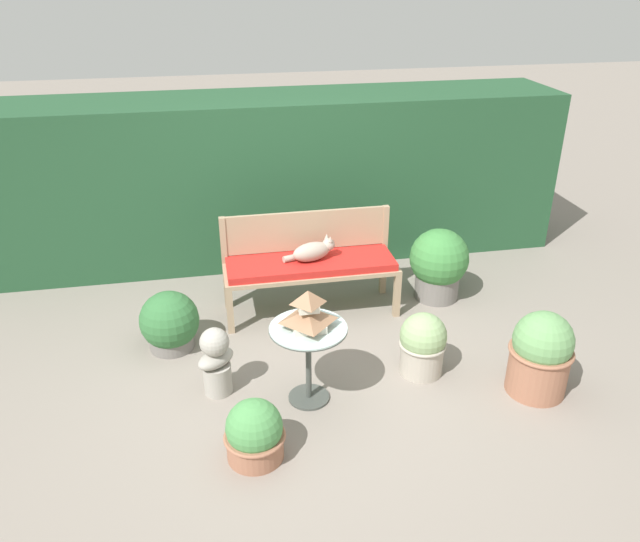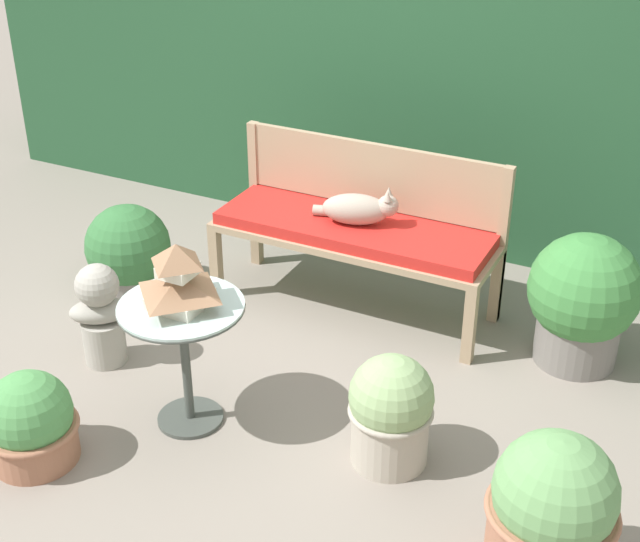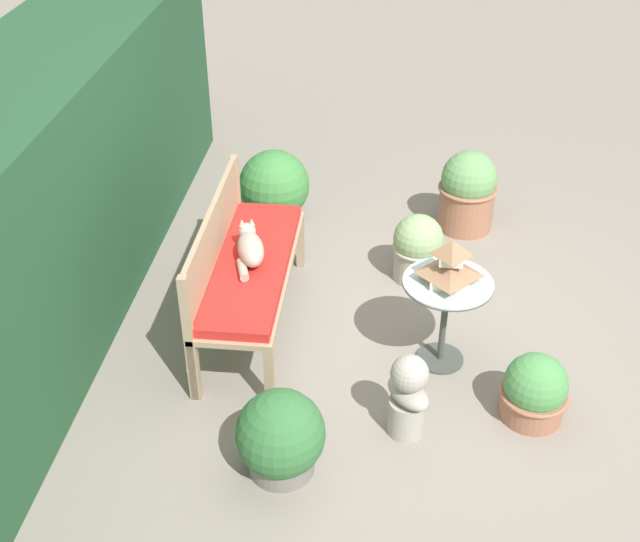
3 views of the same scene
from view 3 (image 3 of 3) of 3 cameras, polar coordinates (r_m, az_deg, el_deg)
name	(u,v)px [view 3 (image 3 of 3)]	position (r m, az deg, el deg)	size (l,w,h in m)	color
ground	(390,349)	(5.61, 4.98, -5.58)	(30.00, 30.00, 0.00)	gray
foliage_hedge_back	(19,220)	(5.64, -20.62, 3.40)	(6.40, 1.08, 1.78)	#234C2D
garden_bench	(251,270)	(5.55, -4.89, 0.10)	(1.64, 0.54, 0.55)	tan
bench_backrest	(214,241)	(5.48, -7.56, 2.10)	(1.64, 0.06, 0.94)	tan
cat	(250,248)	(5.48, -5.02, 1.67)	(0.51, 0.28, 0.22)	#A89989
patio_table	(446,300)	(5.26, 8.96, -2.03)	(0.59, 0.59, 0.65)	#424742
pagoda_birdhouse	(450,265)	(5.10, 9.24, 0.46)	(0.32, 0.32, 0.31)	silver
garden_bust	(408,395)	(4.85, 6.27, -8.74)	(0.37, 0.34, 0.58)	#A39E93
potted_plant_table_far	(281,438)	(4.65, -2.82, -11.75)	(0.52, 0.52, 0.54)	slate
potted_plant_table_near	(535,390)	(5.15, 15.01, -8.21)	(0.43, 0.43, 0.45)	#9E664C
potted_plant_bench_left	(418,248)	(6.19, 6.96, 1.65)	(0.39, 0.39, 0.54)	#ADA393
potted_plant_bench_right	(274,192)	(6.70, -3.26, 5.62)	(0.59, 0.59, 0.73)	slate
potted_plant_hedge_corner	(468,191)	(6.88, 10.45, 5.60)	(0.50, 0.50, 0.70)	#9E664C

